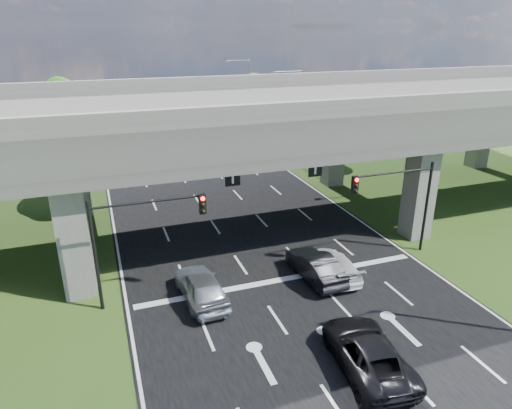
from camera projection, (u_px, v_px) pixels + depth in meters
ground at (310, 313)px, 23.42m from camera, size 160.00×160.00×0.00m
road at (247, 235)px, 32.18m from camera, size 18.00×120.00×0.03m
overpass at (237, 118)px, 31.05m from camera, size 80.00×15.00×10.00m
signal_right at (400, 194)px, 27.80m from camera, size 5.76×0.54×6.00m
signal_left at (138, 230)px, 22.89m from camera, size 5.76×0.54×6.00m
streetlight_far at (298, 111)px, 45.50m from camera, size 3.38×0.25×10.00m
streetlight_beyond at (247, 91)px, 59.53m from camera, size 3.38×0.25×10.00m
tree_left_near at (39, 135)px, 40.08m from camera, size 4.50×4.50×7.80m
tree_left_mid at (14, 127)px, 46.39m from camera, size 3.91×3.90×6.76m
tree_left_far at (58, 104)px, 54.31m from camera, size 4.80×4.80×8.32m
tree_right_near at (307, 116)px, 50.42m from camera, size 4.20×4.20×7.28m
tree_right_mid at (301, 106)px, 58.50m from camera, size 3.91×3.90×6.76m
tree_right_far at (251, 94)px, 64.02m from camera, size 4.50×4.50×7.80m
car_silver at (201, 286)px, 24.18m from camera, size 2.28×5.05×1.68m
car_dark at (316, 266)px, 26.32m from camera, size 1.85×4.80×1.56m
car_white at (333, 265)px, 26.72m from camera, size 2.08×4.74×1.35m
car_trailing at (367, 352)px, 19.37m from camera, size 3.24×5.85×1.55m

